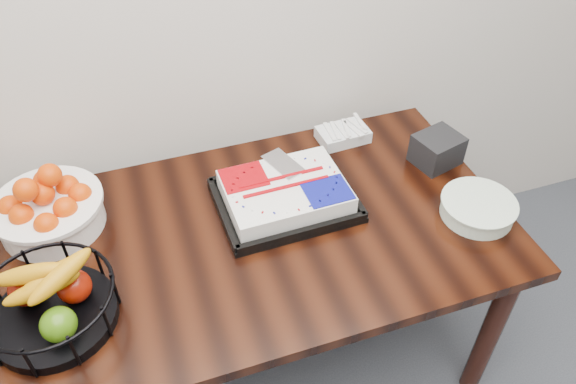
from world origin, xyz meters
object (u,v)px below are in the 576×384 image
object	(u,v)px
table	(230,256)
napkin_box	(437,149)
tangerine_bowl	(47,204)
cake_tray	(285,195)
plate_stack	(478,208)
fruit_basket	(49,303)

from	to	relation	value
table	napkin_box	xyz separation A→B (m)	(0.80, 0.12, 0.14)
tangerine_bowl	napkin_box	world-z (taller)	tangerine_bowl
cake_tray	napkin_box	distance (m)	0.58
plate_stack	napkin_box	xyz separation A→B (m)	(0.01, 0.28, 0.03)
table	fruit_basket	bearing A→B (deg)	-164.50
cake_tray	plate_stack	size ratio (longest dim) A/B	1.85
cake_tray	fruit_basket	xyz separation A→B (m)	(-0.74, -0.23, 0.04)
tangerine_bowl	napkin_box	size ratio (longest dim) A/B	2.23
table	fruit_basket	size ratio (longest dim) A/B	5.03
plate_stack	fruit_basket	bearing A→B (deg)	179.20
table	napkin_box	distance (m)	0.82
napkin_box	fruit_basket	bearing A→B (deg)	-168.60
tangerine_bowl	fruit_basket	distance (m)	0.38
table	tangerine_bowl	bearing A→B (deg)	155.44
tangerine_bowl	plate_stack	size ratio (longest dim) A/B	1.41
table	plate_stack	bearing A→B (deg)	-11.59
cake_tray	tangerine_bowl	xyz separation A→B (m)	(-0.73, 0.15, 0.05)
cake_tray	plate_stack	distance (m)	0.62
table	tangerine_bowl	xyz separation A→B (m)	(-0.51, 0.23, 0.18)
tangerine_bowl	napkin_box	bearing A→B (deg)	-4.85
fruit_basket	napkin_box	distance (m)	1.35
table	plate_stack	world-z (taller)	plate_stack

